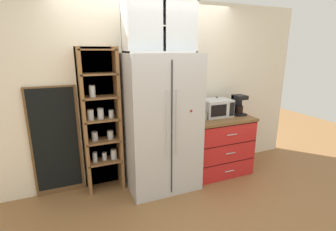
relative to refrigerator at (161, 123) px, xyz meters
The scene contains 12 objects.
ground_plane 0.92m from the refrigerator, 90.01° to the left, with size 10.76×10.76×0.00m, color olive.
wall_back_cream 0.54m from the refrigerator, 90.00° to the left, with size 5.06×0.10×2.55m, color silver.
refrigerator is the anchor object (origin of this frame).
pantry_shelf_column 0.80m from the refrigerator, 159.68° to the left, with size 0.52×0.31×1.91m.
counter_cabinet 1.08m from the refrigerator, ahead, with size 0.94×0.66×0.89m.
microwave 0.94m from the refrigerator, ahead, with size 0.44×0.33×0.26m.
coffee_maker 1.31m from the refrigerator, ahead, with size 0.17×0.20×0.31m.
mug_sage 0.65m from the refrigerator, ahead, with size 0.12×0.09×0.10m.
mug_navy 0.97m from the refrigerator, ahead, with size 0.12×0.08×0.09m.
bottle_clear 0.98m from the refrigerator, ahead, with size 0.06×0.06×0.29m.
upper_cabinet 1.23m from the refrigerator, 90.00° to the left, with size 0.90×0.32×0.62m.
chalkboard_menu 1.38m from the refrigerator, 165.97° to the left, with size 0.60×0.04×1.45m.
Camera 1 is at (-1.16, -3.00, 1.87)m, focal length 26.55 mm.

